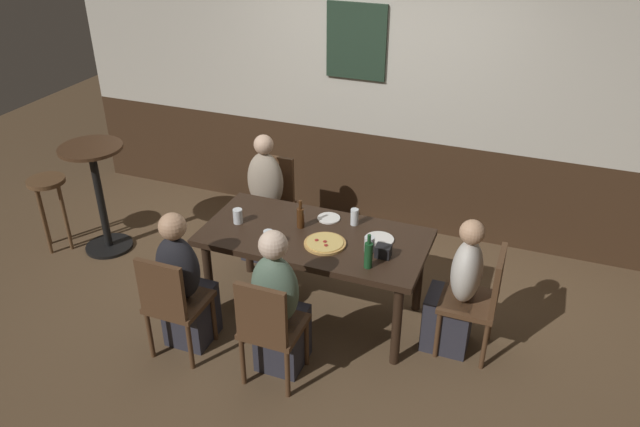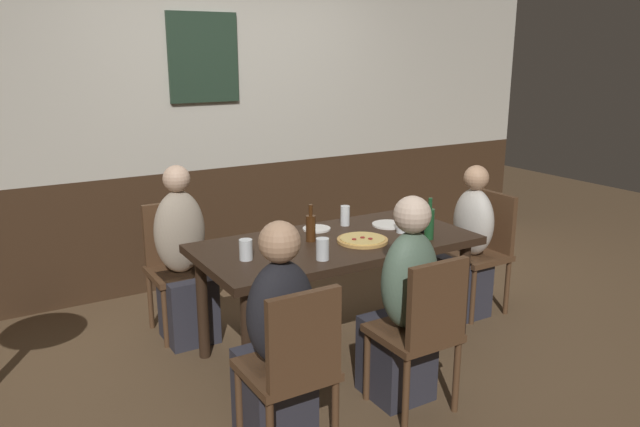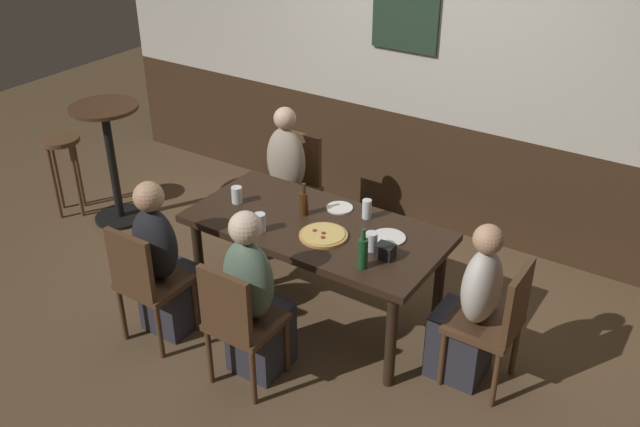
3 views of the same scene
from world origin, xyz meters
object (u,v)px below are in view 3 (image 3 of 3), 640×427
object	(u,v)px
chair_head_east	(497,320)
person_left_near	(164,269)
person_left_far	(283,189)
beer_glass_tall	(237,196)
pizza	(323,235)
pint_glass_stout	(371,242)
condiment_caddy	(385,251)
plate_white_small	(340,208)
highball_clear	(367,210)
beer_bottle_green	(363,252)
side_bar_table	(111,155)
chair_left_far	(295,181)
plate_white_large	(388,238)
bar_stool	(62,154)
tumbler_short	(260,223)
person_head_east	(470,315)
dining_table	(316,235)
chair_left_near	(146,279)
person_mid_near	(255,306)
chair_mid_near	(238,320)
beer_bottle_brown	(304,203)

from	to	relation	value
chair_head_east	person_left_near	bearing A→B (deg)	-161.71
person_left_far	beer_glass_tall	world-z (taller)	person_left_far
pizza	pint_glass_stout	size ratio (longest dim) A/B	2.60
chair_head_east	condiment_caddy	bearing A→B (deg)	-171.72
plate_white_small	highball_clear	bearing A→B (deg)	-2.16
pint_glass_stout	condiment_caddy	distance (m)	0.12
beer_bottle_green	plate_white_small	distance (m)	0.74
highball_clear	side_bar_table	distance (m)	2.45
chair_left_far	person_left_near	bearing A→B (deg)	-90.00
pint_glass_stout	person_left_near	bearing A→B (deg)	-153.72
beer_glass_tall	plate_white_large	distance (m)	1.13
highball_clear	bar_stool	world-z (taller)	highball_clear
chair_left_far	bar_stool	bearing A→B (deg)	-157.54
chair_left_far	person_left_far	size ratio (longest dim) A/B	0.75
person_left_far	tumbler_short	xyz separation A→B (m)	(0.50, -0.94, 0.30)
beer_bottle_green	side_bar_table	bearing A→B (deg)	170.07
chair_left_far	person_head_east	distance (m)	2.06
chair_head_east	chair_left_far	bearing A→B (deg)	157.70
side_bar_table	dining_table	bearing A→B (deg)	-5.30
chair_left_near	beer_bottle_green	world-z (taller)	beer_bottle_green
beer_bottle_green	side_bar_table	world-z (taller)	side_bar_table
plate_white_small	condiment_caddy	world-z (taller)	condiment_caddy
person_mid_near	side_bar_table	xyz separation A→B (m)	(-2.20, 0.88, 0.12)
pizza	bar_stool	xyz separation A→B (m)	(-2.78, 0.16, -0.19)
person_mid_near	person_head_east	bearing A→B (deg)	31.19
dining_table	pizza	size ratio (longest dim) A/B	5.50
dining_table	plate_white_small	bearing A→B (deg)	86.31
chair_mid_near	person_mid_near	xyz separation A→B (m)	(0.00, 0.16, -0.00)
dining_table	chair_left_near	bearing A→B (deg)	-132.27
dining_table	person_left_near	world-z (taller)	person_left_near
chair_head_east	pizza	bearing A→B (deg)	-174.85
person_head_east	beer_glass_tall	bearing A→B (deg)	-178.49
beer_bottle_brown	condiment_caddy	world-z (taller)	beer_bottle_brown
pint_glass_stout	chair_left_near	bearing A→B (deg)	-147.92
chair_head_east	chair_left_near	bearing A→B (deg)	-157.70
person_mid_near	bar_stool	distance (m)	2.75
person_head_east	side_bar_table	xyz separation A→B (m)	(-3.32, 0.20, 0.16)
tumbler_short	side_bar_table	bearing A→B (deg)	166.43
chair_head_east	condiment_caddy	size ratio (longest dim) A/B	8.00
person_mid_near	beer_bottle_brown	size ratio (longest dim) A/B	5.02
beer_glass_tall	plate_white_large	world-z (taller)	beer_glass_tall
plate_white_small	condiment_caddy	bearing A→B (deg)	-33.70
person_head_east	plate_white_small	bearing A→B (deg)	166.27
person_mid_near	pizza	size ratio (longest dim) A/B	3.72
chair_left_far	pizza	size ratio (longest dim) A/B	2.80
condiment_caddy	bar_stool	size ratio (longest dim) A/B	0.15
dining_table	pizza	distance (m)	0.19
pint_glass_stout	person_mid_near	bearing A→B (deg)	-127.30
person_mid_near	highball_clear	size ratio (longest dim) A/B	8.70
chair_left_far	plate_white_large	distance (m)	1.47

